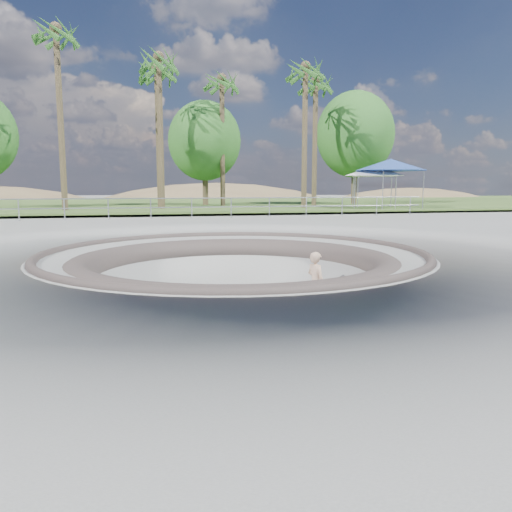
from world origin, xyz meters
name	(u,v)px	position (x,y,z in m)	size (l,w,h in m)	color
ground	(234,253)	(0.00, 0.00, 0.00)	(180.00, 180.00, 0.00)	#999994
skate_bowl	(235,319)	(0.00, 0.00, -1.83)	(14.00, 14.00, 4.10)	#999994
grass_strip	(169,203)	(0.00, 34.00, 0.22)	(180.00, 36.00, 0.12)	#3D5723
distant_hills	(189,248)	(3.78, 57.17, -7.02)	(103.20, 45.00, 28.60)	brown
safety_railing	(192,208)	(0.00, 12.00, 0.69)	(25.00, 0.06, 1.03)	#919499
skateboard	(315,314)	(2.34, 0.09, -1.83)	(0.85, 0.33, 0.09)	brown
skater	(316,283)	(2.34, 0.09, -0.93)	(0.64, 0.42, 1.77)	tan
canopy_white	(374,171)	(13.02, 18.67, 2.76)	(5.23, 5.23, 2.84)	#919499
canopy_blue	(391,165)	(13.86, 18.00, 3.16)	(6.46, 6.46, 3.28)	#919499
palm_a	(56,40)	(-7.07, 19.69, 10.29)	(2.60, 2.60, 11.60)	brown
palm_b	(157,77)	(-1.18, 23.23, 9.20)	(2.60, 2.60, 10.42)	brown
palm_c	(159,67)	(-1.13, 20.69, 9.32)	(2.60, 2.60, 10.54)	brown
palm_d	(222,86)	(3.55, 24.63, 9.03)	(2.60, 2.60, 10.23)	brown
palm_e	(305,75)	(8.54, 20.21, 9.13)	(2.60, 2.60, 10.34)	brown
palm_f	(316,88)	(10.22, 22.90, 8.86)	(2.60, 2.60, 10.05)	brown
bushy_tree_mid	(205,141)	(2.46, 26.59, 5.23)	(5.65, 5.14, 8.16)	brown
bushy_tree_right	(355,135)	(14.76, 25.93, 5.91)	(6.42, 5.83, 9.26)	brown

